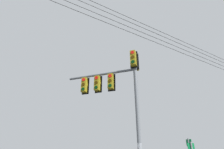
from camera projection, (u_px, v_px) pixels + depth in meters
The scene contains 2 objects.
signal_mast_assembly at pixel (118, 88), 10.33m from camera, with size 4.27×1.85×7.50m.
overhead_wire_span at pixel (149, 33), 12.39m from camera, with size 26.05×16.43×1.27m.
Camera 1 is at (0.62, 8.73, 1.78)m, focal length 29.77 mm.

